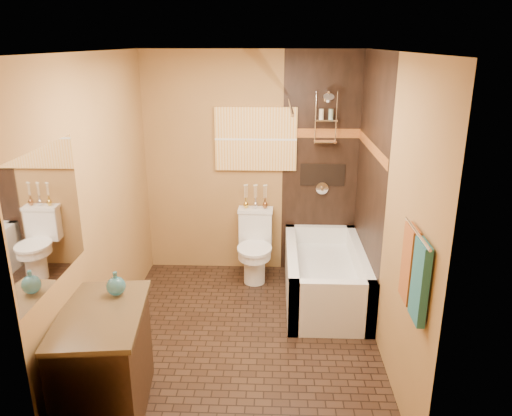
{
  "coord_description": "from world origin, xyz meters",
  "views": [
    {
      "loc": [
        0.27,
        -3.95,
        2.57
      ],
      "look_at": [
        0.1,
        0.4,
        1.11
      ],
      "focal_mm": 35.0,
      "sensor_mm": 36.0,
      "label": 1
    }
  ],
  "objects_px": {
    "sunset_painting": "(256,139)",
    "toilet": "(255,246)",
    "bathtub": "(325,279)",
    "vanity": "(105,362)"
  },
  "relations": [
    {
      "from": "sunset_painting",
      "to": "vanity",
      "type": "distance_m",
      "value": 2.89
    },
    {
      "from": "sunset_painting",
      "to": "bathtub",
      "type": "bearing_deg",
      "value": -44.08
    },
    {
      "from": "bathtub",
      "to": "sunset_painting",
      "type": "bearing_deg",
      "value": 135.92
    },
    {
      "from": "bathtub",
      "to": "vanity",
      "type": "height_order",
      "value": "vanity"
    },
    {
      "from": "sunset_painting",
      "to": "bathtub",
      "type": "height_order",
      "value": "sunset_painting"
    },
    {
      "from": "sunset_painting",
      "to": "toilet",
      "type": "xyz_separation_m",
      "value": [
        -0.0,
        -0.26,
        -1.16
      ]
    },
    {
      "from": "sunset_painting",
      "to": "vanity",
      "type": "height_order",
      "value": "sunset_painting"
    },
    {
      "from": "bathtub",
      "to": "toilet",
      "type": "distance_m",
      "value": 0.9
    },
    {
      "from": "toilet",
      "to": "vanity",
      "type": "bearing_deg",
      "value": -112.04
    },
    {
      "from": "toilet",
      "to": "vanity",
      "type": "distance_m",
      "value": 2.42
    }
  ]
}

